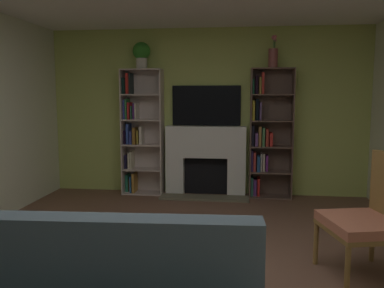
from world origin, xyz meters
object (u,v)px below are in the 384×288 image
object	(u,v)px
tv	(206,106)
potted_plant	(142,53)
bookshelf_right	(266,136)
coffee_table	(133,267)
bookshelf_left	(139,132)
armchair	(373,216)
vase_with_flowers	(273,56)
fireplace	(206,159)

from	to	relation	value
tv	potted_plant	size ratio (longest dim) A/B	2.60
potted_plant	bookshelf_right	bearing A→B (deg)	1.22
coffee_table	bookshelf_left	bearing A→B (deg)	103.66
bookshelf_right	armchair	xyz separation A→B (m)	(0.73, -2.62, -0.40)
vase_with_flowers	coffee_table	size ratio (longest dim) A/B	0.52
fireplace	vase_with_flowers	distance (m)	1.82
fireplace	potted_plant	distance (m)	1.88
fireplace	armchair	bearing A→B (deg)	-57.98
fireplace	coffee_table	bearing A→B (deg)	-93.54
bookshelf_right	vase_with_flowers	xyz separation A→B (m)	(0.08, -0.04, 1.17)
vase_with_flowers	armchair	xyz separation A→B (m)	(0.65, -2.58, -1.57)
bookshelf_right	potted_plant	distance (m)	2.26
tv	bookshelf_right	bearing A→B (deg)	-5.03
bookshelf_left	armchair	distance (m)	3.78
tv	armchair	xyz separation A→B (m)	(1.63, -2.70, -0.85)
tv	coffee_table	distance (m)	3.69
fireplace	bookshelf_right	bearing A→B (deg)	0.51
tv	potted_plant	distance (m)	1.26
bookshelf_right	coffee_table	distance (m)	3.68
armchair	vase_with_flowers	bearing A→B (deg)	104.17
tv	bookshelf_left	size ratio (longest dim) A/B	0.54
fireplace	coffee_table	xyz separation A→B (m)	(-0.21, -3.45, -0.21)
tv	vase_with_flowers	world-z (taller)	vase_with_flowers
bookshelf_left	coffee_table	bearing A→B (deg)	-76.34
fireplace	tv	distance (m)	0.82
tv	bookshelf_left	bearing A→B (deg)	-175.55
fireplace	bookshelf_left	world-z (taller)	bookshelf_left
bookshelf_left	bookshelf_right	xyz separation A→B (m)	(1.96, 0.00, -0.03)
fireplace	vase_with_flowers	size ratio (longest dim) A/B	2.83
potted_plant	vase_with_flowers	size ratio (longest dim) A/B	0.86
bookshelf_left	armchair	xyz separation A→B (m)	(2.69, -2.62, -0.44)
fireplace	bookshelf_left	distance (m)	1.13
tv	potted_plant	bearing A→B (deg)	-173.03
bookshelf_right	tv	bearing A→B (deg)	174.97
bookshelf_right	fireplace	bearing A→B (deg)	-179.49
bookshelf_left	vase_with_flowers	xyz separation A→B (m)	(2.04, -0.04, 1.13)
coffee_table	armchair	bearing A→B (deg)	24.34
tv	bookshelf_right	world-z (taller)	bookshelf_right
armchair	coffee_table	distance (m)	2.04
bookshelf_left	vase_with_flowers	size ratio (longest dim) A/B	4.13
potted_plant	coffee_table	world-z (taller)	potted_plant
fireplace	bookshelf_right	size ratio (longest dim) A/B	0.68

